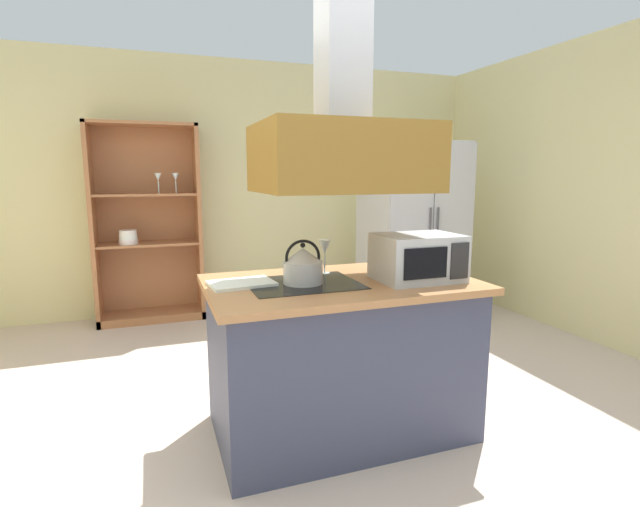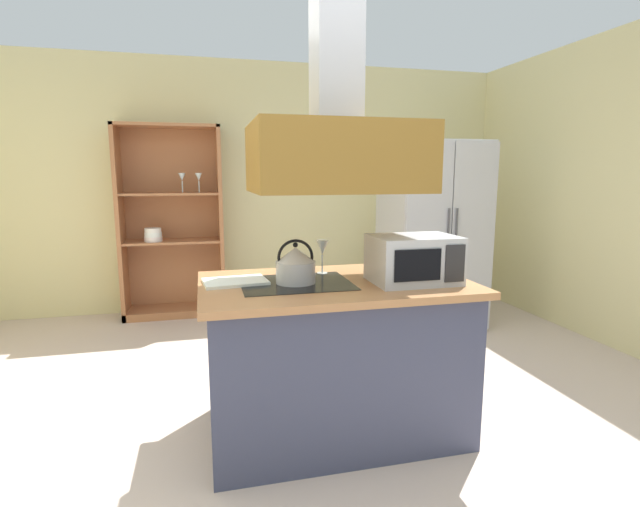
{
  "view_description": "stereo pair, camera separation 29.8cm",
  "coord_description": "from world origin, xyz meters",
  "px_view_note": "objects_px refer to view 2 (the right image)",
  "views": [
    {
      "loc": [
        -0.76,
        -2.34,
        1.5
      ],
      "look_at": [
        0.24,
        0.43,
        1.0
      ],
      "focal_mm": 26.66,
      "sensor_mm": 36.0,
      "label": 1
    },
    {
      "loc": [
        -0.47,
        -2.42,
        1.5
      ],
      "look_at": [
        0.24,
        0.43,
        1.0
      ],
      "focal_mm": 26.66,
      "sensor_mm": 36.0,
      "label": 2
    }
  ],
  "objects_px": {
    "refrigerator": "(432,235)",
    "fruit_bowl": "(398,261)",
    "wine_glass_on_counter": "(322,249)",
    "kettle": "(296,265)",
    "dish_cabinet": "(172,232)",
    "cutting_board": "(235,282)",
    "microwave": "(413,259)"
  },
  "relations": [
    {
      "from": "dish_cabinet",
      "to": "wine_glass_on_counter",
      "type": "distance_m",
      "value": 2.69
    },
    {
      "from": "refrigerator",
      "to": "microwave",
      "type": "distance_m",
      "value": 2.14
    },
    {
      "from": "kettle",
      "to": "wine_glass_on_counter",
      "type": "distance_m",
      "value": 0.3
    },
    {
      "from": "cutting_board",
      "to": "fruit_bowl",
      "type": "xyz_separation_m",
      "value": [
        1.04,
        0.19,
        0.04
      ]
    },
    {
      "from": "dish_cabinet",
      "to": "cutting_board",
      "type": "relative_size",
      "value": 5.84
    },
    {
      "from": "fruit_bowl",
      "to": "wine_glass_on_counter",
      "type": "bearing_deg",
      "value": -173.3
    },
    {
      "from": "dish_cabinet",
      "to": "fruit_bowl",
      "type": "relative_size",
      "value": 7.55
    },
    {
      "from": "refrigerator",
      "to": "microwave",
      "type": "xyz_separation_m",
      "value": [
        -1.06,
        -1.85,
        0.13
      ]
    },
    {
      "from": "dish_cabinet",
      "to": "cutting_board",
      "type": "height_order",
      "value": "dish_cabinet"
    },
    {
      "from": "dish_cabinet",
      "to": "wine_glass_on_counter",
      "type": "relative_size",
      "value": 9.64
    },
    {
      "from": "cutting_board",
      "to": "wine_glass_on_counter",
      "type": "height_order",
      "value": "wine_glass_on_counter"
    },
    {
      "from": "dish_cabinet",
      "to": "kettle",
      "type": "bearing_deg",
      "value": -73.43
    },
    {
      "from": "refrigerator",
      "to": "dish_cabinet",
      "type": "bearing_deg",
      "value": 158.75
    },
    {
      "from": "refrigerator",
      "to": "cutting_board",
      "type": "bearing_deg",
      "value": -140.88
    },
    {
      "from": "microwave",
      "to": "wine_glass_on_counter",
      "type": "xyz_separation_m",
      "value": [
        -0.43,
        0.34,
        0.02
      ]
    },
    {
      "from": "kettle",
      "to": "fruit_bowl",
      "type": "xyz_separation_m",
      "value": [
        0.72,
        0.27,
        -0.06
      ]
    },
    {
      "from": "wine_glass_on_counter",
      "to": "kettle",
      "type": "bearing_deg",
      "value": -134.01
    },
    {
      "from": "fruit_bowl",
      "to": "refrigerator",
      "type": "bearing_deg",
      "value": 55.94
    },
    {
      "from": "refrigerator",
      "to": "cutting_board",
      "type": "distance_m",
      "value": 2.61
    },
    {
      "from": "kettle",
      "to": "wine_glass_on_counter",
      "type": "relative_size",
      "value": 1.17
    },
    {
      "from": "refrigerator",
      "to": "wine_glass_on_counter",
      "type": "relative_size",
      "value": 8.74
    },
    {
      "from": "kettle",
      "to": "microwave",
      "type": "distance_m",
      "value": 0.65
    },
    {
      "from": "kettle",
      "to": "cutting_board",
      "type": "bearing_deg",
      "value": 165.76
    },
    {
      "from": "refrigerator",
      "to": "dish_cabinet",
      "type": "height_order",
      "value": "dish_cabinet"
    },
    {
      "from": "kettle",
      "to": "wine_glass_on_counter",
      "type": "xyz_separation_m",
      "value": [
        0.2,
        0.21,
        0.05
      ]
    },
    {
      "from": "wine_glass_on_counter",
      "to": "fruit_bowl",
      "type": "xyz_separation_m",
      "value": [
        0.51,
        0.06,
        -0.11
      ]
    },
    {
      "from": "wine_glass_on_counter",
      "to": "fruit_bowl",
      "type": "bearing_deg",
      "value": 6.7
    },
    {
      "from": "cutting_board",
      "to": "fruit_bowl",
      "type": "height_order",
      "value": "fruit_bowl"
    },
    {
      "from": "dish_cabinet",
      "to": "fruit_bowl",
      "type": "height_order",
      "value": "dish_cabinet"
    },
    {
      "from": "refrigerator",
      "to": "wine_glass_on_counter",
      "type": "xyz_separation_m",
      "value": [
        -1.5,
        -1.52,
        0.15
      ]
    },
    {
      "from": "refrigerator",
      "to": "fruit_bowl",
      "type": "bearing_deg",
      "value": -124.06
    },
    {
      "from": "dish_cabinet",
      "to": "wine_glass_on_counter",
      "type": "height_order",
      "value": "dish_cabinet"
    }
  ]
}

